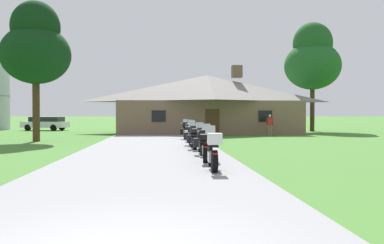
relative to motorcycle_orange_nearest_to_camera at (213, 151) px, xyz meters
name	(u,v)px	position (x,y,z in m)	size (l,w,h in m)	color
ground_plane	(154,143)	(-2.03, 12.35, -0.62)	(500.00, 500.00, 0.00)	#42752D
asphalt_driveway	(153,145)	(-2.03, 10.35, -0.59)	(6.40, 80.00, 0.06)	gray
motorcycle_orange_nearest_to_camera	(213,151)	(0.00, 0.00, 0.00)	(0.66, 2.08, 1.30)	black
motorcycle_white_second_in_row	(206,145)	(0.03, 2.41, 0.00)	(0.72, 2.08, 1.30)	black
motorcycle_black_third_in_row	(201,141)	(0.11, 4.94, -0.01)	(0.72, 2.08, 1.30)	black
motorcycle_black_fourth_in_row	(194,137)	(-0.02, 7.55, -0.01)	(0.74, 2.08, 1.30)	black
motorcycle_yellow_fifth_in_row	(191,135)	(0.04, 10.23, -0.01)	(0.89, 2.08, 1.30)	black
motorcycle_red_sixth_in_row	(191,132)	(0.19, 12.93, -0.01)	(0.78, 2.08, 1.30)	black
motorcycle_blue_farthest_in_row	(186,131)	(0.02, 15.59, -0.01)	(0.75, 2.08, 1.30)	black
stone_lodge	(207,103)	(2.47, 25.61, 2.06)	(16.18, 9.48, 6.10)	brown
bystander_red_shirt_near_lodge	(270,124)	(6.81, 19.92, 0.31)	(0.55, 0.24, 1.67)	#75664C
tree_right_of_lodge	(313,59)	(13.15, 28.21, 6.44)	(5.47, 5.47, 10.66)	#422D19
tree_left_near	(36,47)	(-9.39, 14.62, 5.29)	(4.30, 4.30, 8.76)	#422D19
parked_white_suv_far_left	(46,123)	(-13.55, 32.13, 0.16)	(4.92, 2.95, 1.40)	silver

